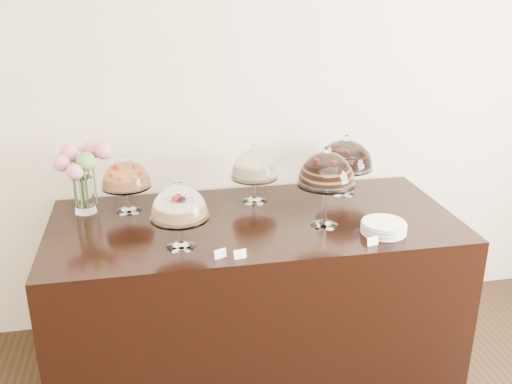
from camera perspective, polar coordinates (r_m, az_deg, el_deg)
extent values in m
cube|color=beige|center=(3.48, 1.69, 10.24)|extent=(5.00, 0.04, 3.00)
cube|color=black|center=(3.31, -0.17, -9.91)|extent=(2.20, 1.00, 0.90)
cone|color=white|center=(2.83, -7.50, -5.19)|extent=(0.15, 0.15, 0.02)
cylinder|color=white|center=(2.79, -7.57, -3.81)|extent=(0.03, 0.03, 0.12)
cylinder|color=white|center=(2.77, -7.64, -2.53)|extent=(0.29, 0.29, 0.01)
cylinder|color=tan|center=(2.75, -7.68, -1.85)|extent=(0.22, 0.22, 0.06)
sphere|color=red|center=(2.76, -6.54, -0.86)|extent=(0.02, 0.02, 0.02)
sphere|color=red|center=(2.77, -8.69, -0.83)|extent=(0.02, 0.02, 0.02)
sphere|color=red|center=(2.68, -7.92, -1.57)|extent=(0.02, 0.02, 0.02)
sphere|color=white|center=(2.70, -7.82, 0.88)|extent=(0.04, 0.04, 0.04)
cone|color=white|center=(3.05, 6.81, -3.09)|extent=(0.15, 0.15, 0.02)
cylinder|color=white|center=(3.01, 6.91, -1.08)|extent=(0.03, 0.03, 0.21)
cylinder|color=white|center=(2.97, 7.00, 0.86)|extent=(0.30, 0.30, 0.01)
cylinder|color=black|center=(2.95, 7.05, 1.89)|extent=(0.21, 0.21, 0.10)
sphere|color=red|center=(2.96, 8.03, 3.16)|extent=(0.02, 0.02, 0.02)
sphere|color=red|center=(2.98, 6.45, 3.32)|extent=(0.02, 0.02, 0.02)
sphere|color=red|center=(2.90, 6.15, 2.84)|extent=(0.02, 0.02, 0.02)
sphere|color=red|center=(2.89, 7.76, 2.68)|extent=(0.02, 0.02, 0.02)
sphere|color=white|center=(2.91, 7.16, 4.23)|extent=(0.04, 0.04, 0.04)
cone|color=white|center=(3.35, -0.17, -0.71)|extent=(0.15, 0.15, 0.02)
cylinder|color=white|center=(3.32, -0.17, 0.47)|extent=(0.03, 0.03, 0.12)
cylinder|color=white|center=(3.30, -0.17, 1.57)|extent=(0.28, 0.28, 0.01)
cylinder|color=beige|center=(3.28, -0.17, 2.22)|extent=(0.23, 0.23, 0.07)
sphere|color=white|center=(3.24, -0.17, 4.53)|extent=(0.04, 0.04, 0.04)
cone|color=white|center=(3.50, 8.73, 0.07)|extent=(0.15, 0.15, 0.02)
cylinder|color=white|center=(3.48, 8.80, 1.34)|extent=(0.03, 0.03, 0.14)
cylinder|color=white|center=(3.45, 8.87, 2.53)|extent=(0.34, 0.34, 0.01)
cylinder|color=black|center=(3.44, 8.92, 3.30)|extent=(0.28, 0.28, 0.09)
sphere|color=red|center=(3.47, 9.99, 4.31)|extent=(0.02, 0.02, 0.02)
sphere|color=red|center=(3.45, 7.79, 4.35)|extent=(0.02, 0.02, 0.02)
sphere|color=red|center=(3.35, 9.11, 3.76)|extent=(0.02, 0.02, 0.02)
sphere|color=white|center=(3.40, 9.04, 5.37)|extent=(0.04, 0.04, 0.04)
cone|color=white|center=(3.29, -12.61, -1.63)|extent=(0.15, 0.15, 0.02)
cylinder|color=white|center=(3.26, -12.71, -0.46)|extent=(0.03, 0.03, 0.12)
cylinder|color=white|center=(3.24, -12.80, 0.63)|extent=(0.28, 0.28, 0.01)
cylinder|color=#CE843C|center=(3.23, -12.84, 1.08)|extent=(0.22, 0.22, 0.04)
sphere|color=red|center=(3.24, -11.86, 1.78)|extent=(0.02, 0.02, 0.02)
sphere|color=red|center=(3.28, -12.63, 1.96)|extent=(0.02, 0.02, 0.02)
sphere|color=red|center=(3.26, -13.65, 1.79)|extent=(0.02, 0.02, 0.02)
sphere|color=red|center=(3.21, -13.92, 1.43)|extent=(0.02, 0.02, 0.02)
sphere|color=red|center=(3.17, -13.15, 1.24)|extent=(0.02, 0.02, 0.02)
sphere|color=red|center=(3.18, -12.10, 1.42)|extent=(0.02, 0.02, 0.02)
sphere|color=white|center=(3.19, -13.03, 3.31)|extent=(0.04, 0.04, 0.04)
cylinder|color=white|center=(3.31, -16.80, -0.25)|extent=(0.11, 0.11, 0.20)
cylinder|color=#476B2D|center=(3.28, -15.87, 1.35)|extent=(0.01, 0.01, 0.31)
sphere|color=pink|center=(3.23, -15.02, 4.01)|extent=(0.10, 0.10, 0.10)
cylinder|color=#476B2D|center=(3.31, -16.37, 1.40)|extent=(0.01, 0.01, 0.30)
sphere|color=pink|center=(3.30, -16.05, 4.08)|extent=(0.10, 0.10, 0.10)
cylinder|color=#476B2D|center=(3.33, -16.99, 1.11)|extent=(0.01, 0.01, 0.26)
sphere|color=pink|center=(3.34, -17.29, 3.46)|extent=(0.10, 0.10, 0.10)
cylinder|color=#476B2D|center=(3.29, -17.41, 1.21)|extent=(0.01, 0.01, 0.30)
sphere|color=pink|center=(3.26, -18.16, 3.71)|extent=(0.10, 0.10, 0.10)
cylinder|color=#476B2D|center=(3.27, -17.76, 0.71)|extent=(0.01, 0.01, 0.27)
sphere|color=pink|center=(3.21, -18.88, 2.75)|extent=(0.09, 0.09, 0.09)
cylinder|color=#476B2D|center=(3.23, -17.18, 0.31)|extent=(0.01, 0.01, 0.24)
sphere|color=pink|center=(3.14, -17.70, 1.95)|extent=(0.08, 0.08, 0.08)
cylinder|color=#476B2D|center=(3.25, -16.67, 0.80)|extent=(0.01, 0.01, 0.27)
sphere|color=#5A9146|center=(3.18, -16.66, 2.95)|extent=(0.10, 0.10, 0.10)
cylinder|color=silver|center=(3.02, 12.60, -3.95)|extent=(0.23, 0.23, 0.01)
cylinder|color=silver|center=(3.01, 12.62, -3.77)|extent=(0.22, 0.22, 0.01)
cylinder|color=silver|center=(3.01, 12.63, -3.58)|extent=(0.23, 0.23, 0.01)
cylinder|color=silver|center=(3.00, 12.65, -3.38)|extent=(0.22, 0.22, 0.01)
cylinder|color=silver|center=(3.00, 12.67, -3.19)|extent=(0.23, 0.23, 0.01)
cylinder|color=silver|center=(3.00, 12.68, -3.00)|extent=(0.22, 0.22, 0.01)
cube|color=white|center=(2.69, -1.61, -6.23)|extent=(0.06, 0.02, 0.04)
cube|color=white|center=(2.87, 11.58, -4.84)|extent=(0.06, 0.03, 0.04)
cube|color=white|center=(2.70, -3.59, -6.18)|extent=(0.06, 0.04, 0.04)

